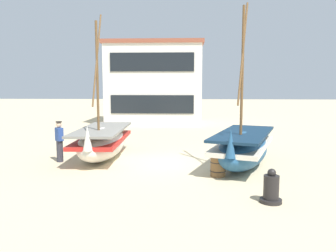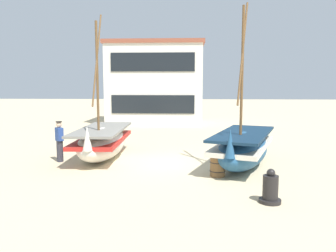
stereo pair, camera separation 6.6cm
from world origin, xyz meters
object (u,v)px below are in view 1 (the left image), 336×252
wooden_barrel (218,166)px  harbor_building_main (155,83)px  fishing_boat_centre_large (243,148)px  fisherman_by_hull (59,142)px  capstan_winch (271,189)px  fishing_boat_near_left (102,142)px

wooden_barrel → harbor_building_main: size_ratio=0.09×
fishing_boat_centre_large → fisherman_by_hull: bearing=176.4°
fishing_boat_centre_large → fisherman_by_hull: (-7.40, 0.46, 0.09)m
fishing_boat_centre_large → fisherman_by_hull: fishing_boat_centre_large is taller
fishing_boat_centre_large → harbor_building_main: (-4.71, 14.72, 2.51)m
fishing_boat_centre_large → capstan_winch: 4.08m
capstan_winch → harbor_building_main: size_ratio=0.12×
wooden_barrel → fishing_boat_near_left: bearing=150.3°
fisherman_by_hull → wooden_barrel: fisherman_by_hull is taller
fisherman_by_hull → capstan_winch: 8.75m
fishing_boat_centre_large → harbor_building_main: harbor_building_main is taller
fisherman_by_hull → fishing_boat_near_left: bearing=26.1°
capstan_winch → fishing_boat_centre_large: bearing=91.1°
fisherman_by_hull → wooden_barrel: bearing=-16.9°
fishing_boat_centre_large → harbor_building_main: size_ratio=0.81×
wooden_barrel → fishing_boat_centre_large: bearing=53.0°
fishing_boat_near_left → harbor_building_main: size_ratio=0.80×
fishing_boat_near_left → harbor_building_main: 13.76m
capstan_winch → wooden_barrel: capstan_winch is taller
fishing_boat_near_left → capstan_winch: fishing_boat_near_left is taller
fisherman_by_hull → wooden_barrel: size_ratio=2.41×
fishing_boat_near_left → capstan_winch: bearing=-41.9°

